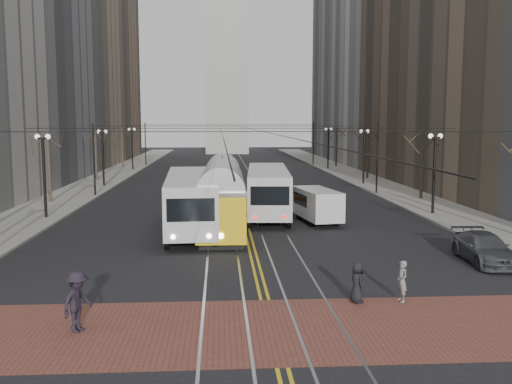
{
  "coord_description": "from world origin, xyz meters",
  "views": [
    {
      "loc": [
        -1.68,
        -21.81,
        6.7
      ],
      "look_at": [
        0.25,
        8.16,
        3.0
      ],
      "focal_mm": 40.0,
      "sensor_mm": 36.0,
      "label": 1
    }
  ],
  "objects": [
    {
      "name": "sidewalk_left",
      "position": [
        -15.0,
        45.0,
        0.07
      ],
      "size": [
        5.0,
        140.0,
        0.15
      ],
      "primitive_type": "cube",
      "color": "gray",
      "rests_on": "ground"
    },
    {
      "name": "crosswalk_band",
      "position": [
        0.0,
        -4.0,
        0.01
      ],
      "size": [
        25.0,
        6.0,
        0.01
      ],
      "primitive_type": "cube",
      "color": "brown",
      "rests_on": "ground"
    },
    {
      "name": "street_trees",
      "position": [
        0.0,
        35.25,
        2.8
      ],
      "size": [
        31.68,
        53.28,
        5.6
      ],
      "color": "#382D23",
      "rests_on": "ground"
    },
    {
      "name": "pedestrian_b",
      "position": [
        5.1,
        -1.5,
        0.79
      ],
      "size": [
        0.47,
        0.63,
        1.56
      ],
      "primitive_type": "imported",
      "rotation": [
        0.0,
        0.0,
        4.89
      ],
      "color": "gray",
      "rests_on": "crosswalk_band"
    },
    {
      "name": "building_left_mid",
      "position": [
        -25.5,
        46.0,
        17.0
      ],
      "size": [
        16.0,
        20.0,
        34.0
      ],
      "primitive_type": "cube",
      "color": "slate",
      "rests_on": "ground"
    },
    {
      "name": "pedestrian_a",
      "position": [
        3.4,
        -1.5,
        0.78
      ],
      "size": [
        0.68,
        0.86,
        1.53
      ],
      "primitive_type": "imported",
      "rotation": [
        0.0,
        0.0,
        1.85
      ],
      "color": "black",
      "rests_on": "crosswalk_band"
    },
    {
      "name": "building_right_mid",
      "position": [
        25.5,
        46.0,
        17.0
      ],
      "size": [
        16.0,
        20.0,
        34.0
      ],
      "primitive_type": "cube",
      "color": "brown",
      "rests_on": "ground"
    },
    {
      "name": "trolley_wires",
      "position": [
        0.0,
        34.83,
        3.77
      ],
      "size": [
        25.96,
        120.0,
        6.6
      ],
      "color": "black",
      "rests_on": "ground"
    },
    {
      "name": "ground",
      "position": [
        0.0,
        0.0,
        0.0
      ],
      "size": [
        260.0,
        260.0,
        0.0
      ],
      "primitive_type": "plane",
      "color": "black",
      "rests_on": "ground"
    },
    {
      "name": "streetcar",
      "position": [
        -1.52,
        14.05,
        1.68
      ],
      "size": [
        2.87,
        14.26,
        3.35
      ],
      "primitive_type": "cube",
      "rotation": [
        0.0,
        0.0,
        -0.02
      ],
      "color": "gold",
      "rests_on": "ground"
    },
    {
      "name": "rear_bus",
      "position": [
        1.8,
        18.85,
        1.67
      ],
      "size": [
        3.61,
        12.92,
        3.33
      ],
      "primitive_type": "cube",
      "rotation": [
        0.0,
        0.0,
        -0.07
      ],
      "color": "beige",
      "rests_on": "ground"
    },
    {
      "name": "sidewalk_right",
      "position": [
        15.0,
        45.0,
        0.07
      ],
      "size": [
        5.0,
        140.0,
        0.15
      ],
      "primitive_type": "cube",
      "color": "gray",
      "rests_on": "ground"
    },
    {
      "name": "centre_lines",
      "position": [
        0.0,
        45.0,
        0.01
      ],
      "size": [
        0.42,
        130.0,
        0.01
      ],
      "primitive_type": "cube",
      "color": "gold",
      "rests_on": "ground"
    },
    {
      "name": "cargo_van",
      "position": [
        4.79,
        15.32,
        1.13
      ],
      "size": [
        2.77,
        5.34,
        2.25
      ],
      "primitive_type": "cube",
      "rotation": [
        0.0,
        0.0,
        0.17
      ],
      "color": "silver",
      "rests_on": "ground"
    },
    {
      "name": "lamp_posts",
      "position": [
        -0.0,
        28.75,
        2.8
      ],
      "size": [
        27.6,
        57.2,
        5.6
      ],
      "color": "black",
      "rests_on": "ground"
    },
    {
      "name": "pedestrian_d",
      "position": [
        -6.25,
        -3.85,
        1.0
      ],
      "size": [
        1.21,
        1.47,
        1.98
      ],
      "primitive_type": "imported",
      "rotation": [
        0.0,
        0.0,
        1.13
      ],
      "color": "black",
      "rests_on": "crosswalk_band"
    },
    {
      "name": "building_right_far",
      "position": [
        25.5,
        86.0,
        20.0
      ],
      "size": [
        16.0,
        20.0,
        40.0
      ],
      "primitive_type": "cube",
      "color": "slate",
      "rests_on": "ground"
    },
    {
      "name": "transit_bus",
      "position": [
        -3.5,
        13.61,
        1.71
      ],
      "size": [
        3.54,
        13.77,
        3.41
      ],
      "primitive_type": "cube",
      "rotation": [
        0.0,
        0.0,
        0.05
      ],
      "color": "#B9B9B9",
      "rests_on": "ground"
    },
    {
      "name": "streetcar_rails",
      "position": [
        0.0,
        45.0,
        0.0
      ],
      "size": [
        4.8,
        130.0,
        0.02
      ],
      "primitive_type": "cube",
      "color": "gray",
      "rests_on": "ground"
    },
    {
      "name": "building_left_far",
      "position": [
        -25.5,
        86.0,
        20.0
      ],
      "size": [
        16.0,
        20.0,
        40.0
      ],
      "primitive_type": "cube",
      "color": "brown",
      "rests_on": "ground"
    },
    {
      "name": "sedan_parked",
      "position": [
        10.96,
        4.14,
        0.7
      ],
      "size": [
        2.22,
        4.9,
        1.39
      ],
      "primitive_type": "imported",
      "rotation": [
        0.0,
        0.0,
        -0.06
      ],
      "color": "#46494F",
      "rests_on": "ground"
    },
    {
      "name": "sedan_grey",
      "position": [
        5.67,
        25.24,
        0.74
      ],
      "size": [
        1.93,
        4.41,
        1.48
      ],
      "primitive_type": "imported",
      "rotation": [
        0.0,
        0.0,
        0.04
      ],
      "color": "#42454A",
      "rests_on": "ground"
    }
  ]
}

